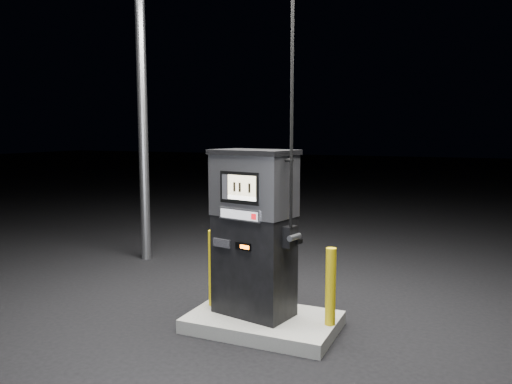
% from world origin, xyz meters
% --- Properties ---
extents(ground, '(80.00, 80.00, 0.00)m').
position_xyz_m(ground, '(0.00, 0.00, 0.00)').
color(ground, black).
rests_on(ground, ground).
extents(pump_island, '(1.60, 1.00, 0.15)m').
position_xyz_m(pump_island, '(0.00, 0.00, 0.07)').
color(pump_island, slate).
rests_on(pump_island, ground).
extents(fuel_dispenser, '(1.04, 0.71, 3.76)m').
position_xyz_m(fuel_dispenser, '(-0.12, 0.02, 1.08)').
color(fuel_dispenser, black).
rests_on(fuel_dispenser, pump_island).
extents(bollard_left, '(0.15, 0.15, 0.88)m').
position_xyz_m(bollard_left, '(-0.66, 0.08, 0.59)').
color(bollard_left, gold).
rests_on(bollard_left, pump_island).
extents(bollard_right, '(0.12, 0.12, 0.82)m').
position_xyz_m(bollard_right, '(0.74, 0.04, 0.56)').
color(bollard_right, gold).
rests_on(bollard_right, pump_island).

